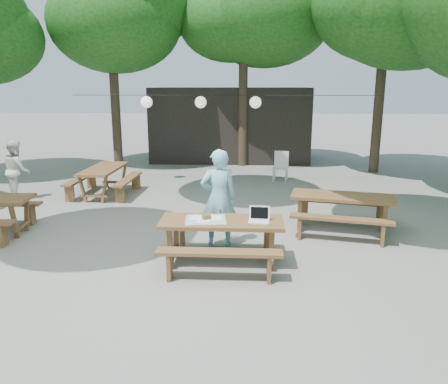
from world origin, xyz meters
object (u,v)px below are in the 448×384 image
Objects in this scene: woman at (219,198)px; main_picnic_table at (222,241)px; second_person at (17,170)px; plastic_chair at (280,172)px.

main_picnic_table is at bearing 86.92° from woman.
woman reaches higher than second_person.
second_person reaches higher than plastic_chair.
second_person is at bearing -40.03° from woman.
woman is at bearing 97.13° from main_picnic_table.
main_picnic_table is 0.99m from woman.
main_picnic_table is 6.80m from second_person.
second_person is at bearing -147.71° from plastic_chair.
second_person is (-5.42, 3.11, -0.13)m from woman.
plastic_chair is (1.53, 5.74, -0.64)m from woman.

